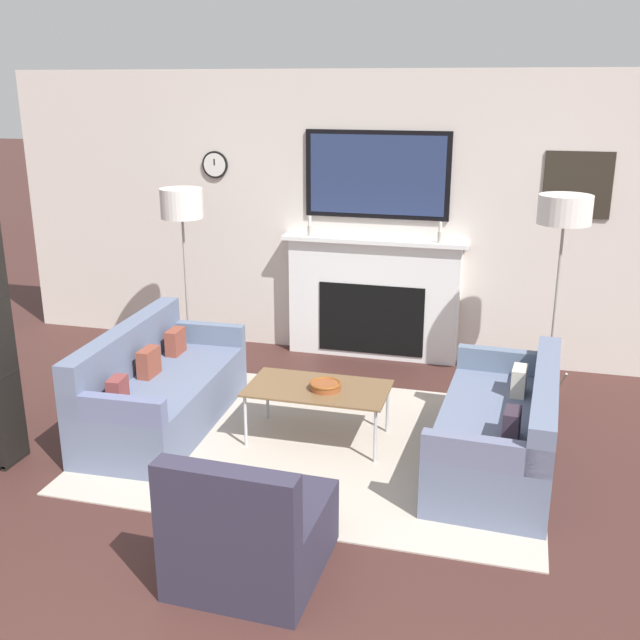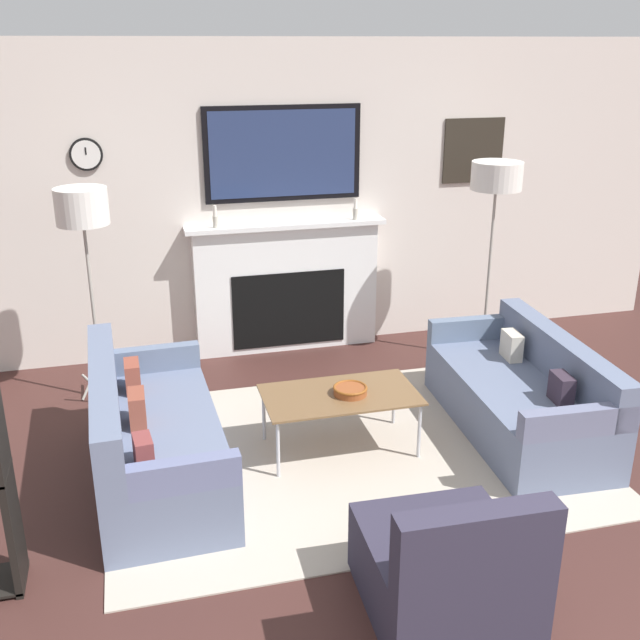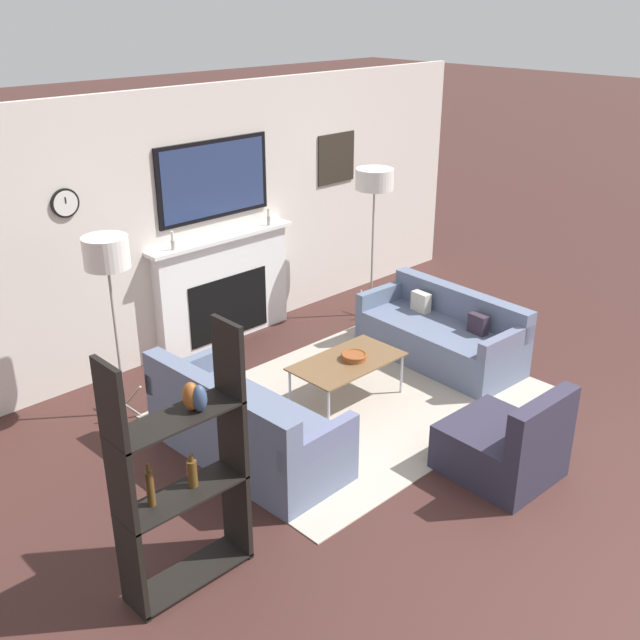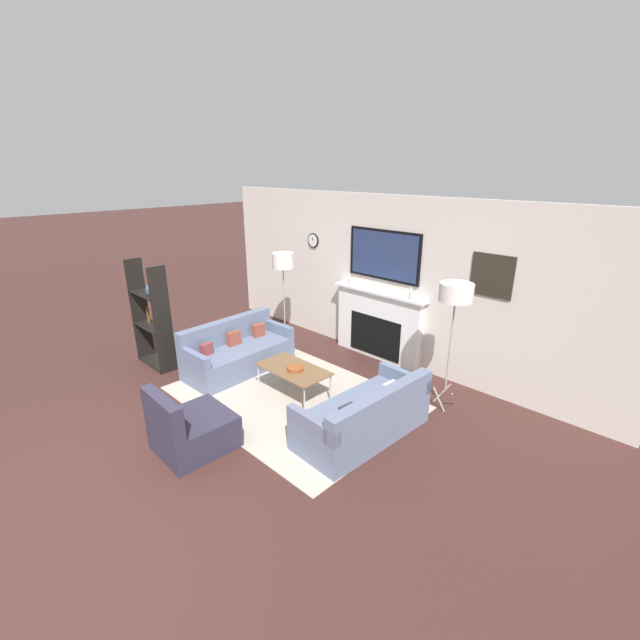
% 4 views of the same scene
% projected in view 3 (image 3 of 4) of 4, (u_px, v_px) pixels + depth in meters
% --- Properties ---
extents(fireplace_wall, '(7.50, 0.28, 2.70)m').
position_uv_depth(fireplace_wall, '(216.00, 230.00, 7.84)').
color(fireplace_wall, silver).
rests_on(fireplace_wall, ground_plane).
extents(area_rug, '(3.22, 2.37, 0.01)m').
position_uv_depth(area_rug, '(355.00, 402.00, 6.98)').
color(area_rug, '#B2A697').
rests_on(area_rug, ground_plane).
extents(couch_left, '(0.82, 1.75, 0.79)m').
position_uv_depth(couch_left, '(243.00, 428.00, 6.03)').
color(couch_left, slate).
rests_on(couch_left, ground_plane).
extents(couch_right, '(0.85, 1.74, 0.71)m').
position_uv_depth(couch_right, '(442.00, 336.00, 7.70)').
color(couch_right, slate).
rests_on(couch_right, ground_plane).
extents(armchair, '(0.77, 0.84, 0.79)m').
position_uv_depth(armchair, '(505.00, 447.00, 5.84)').
color(armchair, '#2D2A3B').
rests_on(armchair, ground_plane).
extents(coffee_table, '(1.05, 0.58, 0.43)m').
position_uv_depth(coffee_table, '(347.00, 363.00, 6.84)').
color(coffee_table, brown).
rests_on(coffee_table, ground_plane).
extents(decorative_bowl, '(0.23, 0.23, 0.06)m').
position_uv_depth(decorative_bowl, '(354.00, 356.00, 6.84)').
color(decorative_bowl, brown).
rests_on(decorative_bowl, coffee_table).
extents(floor_lamp_left, '(0.38, 0.38, 1.68)m').
position_uv_depth(floor_lamp_left, '(106.00, 255.00, 6.19)').
color(floor_lamp_left, '#9E998E').
rests_on(floor_lamp_left, ground_plane).
extents(floor_lamp_right, '(0.42, 0.42, 1.74)m').
position_uv_depth(floor_lamp_right, '(374.00, 181.00, 8.25)').
color(floor_lamp_right, '#9E998E').
rests_on(floor_lamp_right, ground_plane).
extents(shelf_unit, '(0.84, 0.28, 1.72)m').
position_uv_depth(shelf_unit, '(182.00, 470.00, 4.56)').
color(shelf_unit, black).
rests_on(shelf_unit, ground_plane).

